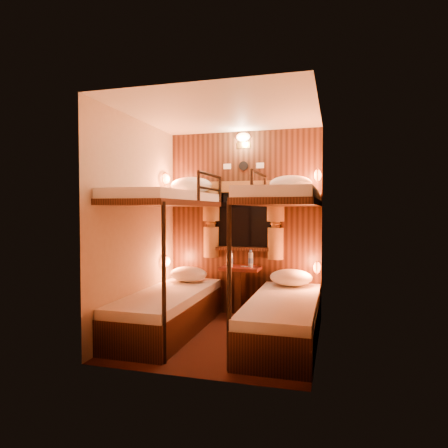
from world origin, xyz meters
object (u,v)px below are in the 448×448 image
(bunk_right, at_px, (283,288))
(bottle_right, at_px, (251,260))
(bottle_left, at_px, (231,260))
(bunk_left, at_px, (169,282))
(table, at_px, (240,285))

(bunk_right, height_order, bottle_right, bunk_right)
(bunk_right, relative_size, bottle_left, 8.99)
(bunk_left, distance_m, bottle_left, 0.92)
(bunk_left, relative_size, bunk_right, 1.00)
(bottle_left, bearing_deg, bunk_right, -43.54)
(bunk_left, distance_m, table, 1.02)
(bottle_left, xyz_separation_m, bottle_right, (0.25, 0.04, 0.01))
(bunk_left, distance_m, bunk_right, 1.30)
(table, height_order, bottle_right, bottle_right)
(bunk_right, relative_size, bottle_right, 8.50)
(bunk_left, height_order, bottle_right, bunk_left)
(bunk_left, bearing_deg, bunk_right, 0.00)
(bunk_left, xyz_separation_m, bottle_left, (0.54, 0.72, 0.18))
(bunk_right, distance_m, bottle_right, 0.94)
(bunk_left, bearing_deg, table, 50.33)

